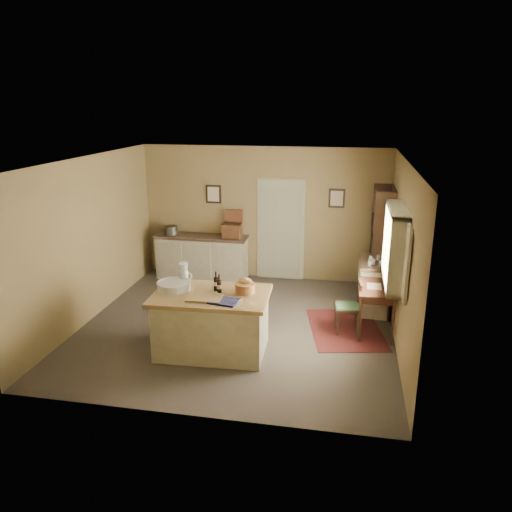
{
  "coord_description": "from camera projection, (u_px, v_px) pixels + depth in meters",
  "views": [
    {
      "loc": [
        1.7,
        -7.31,
        3.52
      ],
      "look_at": [
        0.26,
        0.23,
        1.15
      ],
      "focal_mm": 35.0,
      "sensor_mm": 36.0,
      "label": 1
    }
  ],
  "objects": [
    {
      "name": "ground",
      "position": [
        238.0,
        326.0,
        8.2
      ],
      "size": [
        5.0,
        5.0,
        0.0
      ],
      "primitive_type": "plane",
      "color": "#4B423A",
      "rests_on": "ground"
    },
    {
      "name": "wall_back",
      "position": [
        264.0,
        214.0,
        10.15
      ],
      "size": [
        5.0,
        0.1,
        2.7
      ],
      "primitive_type": "cube",
      "color": "olive",
      "rests_on": "ground"
    },
    {
      "name": "wall_front",
      "position": [
        186.0,
        309.0,
        5.46
      ],
      "size": [
        5.0,
        0.1,
        2.7
      ],
      "primitive_type": "cube",
      "color": "olive",
      "rests_on": "ground"
    },
    {
      "name": "wall_left",
      "position": [
        90.0,
        239.0,
        8.25
      ],
      "size": [
        0.1,
        5.0,
        2.7
      ],
      "primitive_type": "cube",
      "color": "olive",
      "rests_on": "ground"
    },
    {
      "name": "wall_right",
      "position": [
        402.0,
        256.0,
        7.36
      ],
      "size": [
        0.1,
        5.0,
        2.7
      ],
      "primitive_type": "cube",
      "color": "olive",
      "rests_on": "ground"
    },
    {
      "name": "ceiling",
      "position": [
        236.0,
        160.0,
        7.41
      ],
      "size": [
        5.0,
        5.0,
        0.0
      ],
      "primitive_type": "plane",
      "color": "silver",
      "rests_on": "wall_back"
    },
    {
      "name": "door",
      "position": [
        281.0,
        229.0,
        10.15
      ],
      "size": [
        0.97,
        0.06,
        2.11
      ],
      "primitive_type": "cube",
      "color": "#ABAC8F",
      "rests_on": "ground"
    },
    {
      "name": "framed_prints",
      "position": [
        274.0,
        196.0,
        9.99
      ],
      "size": [
        2.82,
        0.02,
        0.38
      ],
      "color": "black",
      "rests_on": "ground"
    },
    {
      "name": "window",
      "position": [
        399.0,
        246.0,
        7.13
      ],
      "size": [
        0.25,
        1.99,
        1.12
      ],
      "color": "beige",
      "rests_on": "ground"
    },
    {
      "name": "work_island",
      "position": [
        211.0,
        321.0,
        7.24
      ],
      "size": [
        1.69,
        1.14,
        1.2
      ],
      "rotation": [
        0.0,
        0.0,
        0.04
      ],
      "color": "beige",
      "rests_on": "ground"
    },
    {
      "name": "sideboard",
      "position": [
        202.0,
        255.0,
        10.35
      ],
      "size": [
        1.89,
        0.54,
        1.18
      ],
      "color": "beige",
      "rests_on": "ground"
    },
    {
      "name": "rug",
      "position": [
        346.0,
        329.0,
        8.08
      ],
      "size": [
        1.39,
        1.79,
        0.01
      ],
      "primitive_type": "cube",
      "rotation": [
        0.0,
        0.0,
        0.2
      ],
      "color": "#4D1515",
      "rests_on": "ground"
    },
    {
      "name": "writing_desk",
      "position": [
        377.0,
        292.0,
        7.82
      ],
      "size": [
        0.56,
        0.92,
        0.82
      ],
      "color": "#331A11",
      "rests_on": "ground"
    },
    {
      "name": "desk_chair",
      "position": [
        348.0,
        308.0,
        7.88
      ],
      "size": [
        0.43,
        0.43,
        0.83
      ],
      "primitive_type": null,
      "rotation": [
        0.0,
        0.0,
        0.12
      ],
      "color": "#311F15",
      "rests_on": "ground"
    },
    {
      "name": "right_cabinet",
      "position": [
        374.0,
        285.0,
        8.73
      ],
      "size": [
        0.54,
        0.96,
        0.99
      ],
      "color": "beige",
      "rests_on": "ground"
    },
    {
      "name": "shelving_unit",
      "position": [
        383.0,
        244.0,
        9.15
      ],
      "size": [
        0.35,
        0.93,
        2.07
      ],
      "color": "#311F15",
      "rests_on": "ground"
    }
  ]
}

